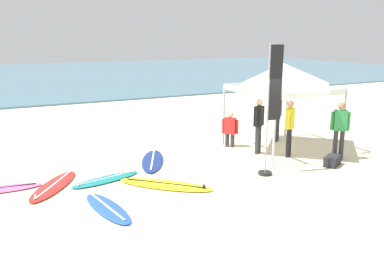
% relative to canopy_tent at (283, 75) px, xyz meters
% --- Properties ---
extents(ground_plane, '(80.00, 80.00, 0.00)m').
position_rel_canopy_tent_xyz_m(ground_plane, '(-2.48, -1.28, -2.39)').
color(ground_plane, beige).
extents(sea, '(80.00, 36.00, 0.10)m').
position_rel_canopy_tent_xyz_m(sea, '(-2.48, 30.13, -2.34)').
color(sea, teal).
rests_on(sea, ground).
extents(canopy_tent, '(2.76, 2.76, 2.75)m').
position_rel_canopy_tent_xyz_m(canopy_tent, '(0.00, 0.00, 0.00)').
color(canopy_tent, '#B7B7BC').
rests_on(canopy_tent, ground).
extents(surfboard_teal, '(1.91, 0.94, 0.19)m').
position_rel_canopy_tent_xyz_m(surfboard_teal, '(-5.78, -0.32, -2.35)').
color(surfboard_teal, '#19847F').
rests_on(surfboard_teal, ground).
extents(surfboard_navy, '(1.48, 2.29, 0.19)m').
position_rel_canopy_tent_xyz_m(surfboard_navy, '(-4.14, 0.63, -2.35)').
color(surfboard_navy, navy).
rests_on(surfboard_navy, ground).
extents(surfboard_blue, '(0.79, 1.96, 0.19)m').
position_rel_canopy_tent_xyz_m(surfboard_blue, '(-6.22, -2.04, -2.35)').
color(surfboard_blue, blue).
rests_on(surfboard_blue, ground).
extents(surfboard_yellow, '(2.15, 2.14, 0.19)m').
position_rel_canopy_tent_xyz_m(surfboard_yellow, '(-4.58, -1.35, -2.35)').
color(surfboard_yellow, yellow).
rests_on(surfboard_yellow, ground).
extents(surfboard_red, '(1.68, 2.10, 0.19)m').
position_rel_canopy_tent_xyz_m(surfboard_red, '(-7.01, -0.19, -2.35)').
color(surfboard_red, red).
rests_on(surfboard_red, ground).
extents(person_yellow, '(0.44, 0.40, 1.71)m').
position_rel_canopy_tent_xyz_m(person_yellow, '(-0.29, -0.75, -1.40)').
color(person_yellow, black).
rests_on(person_yellow, ground).
extents(person_green, '(0.46, 0.39, 1.71)m').
position_rel_canopy_tent_xyz_m(person_green, '(0.80, -1.66, -1.40)').
color(person_green, '#2D2D33').
rests_on(person_green, ground).
extents(person_blue, '(0.44, 0.40, 1.71)m').
position_rel_canopy_tent_xyz_m(person_blue, '(0.60, 0.92, -1.40)').
color(person_blue, '#2D2D33').
rests_on(person_blue, ground).
extents(person_black, '(0.47, 0.39, 1.71)m').
position_rel_canopy_tent_xyz_m(person_black, '(-0.90, -0.04, -1.40)').
color(person_black, '#2D2D33').
rests_on(person_black, ground).
extents(person_red, '(0.41, 0.42, 1.20)m').
position_rel_canopy_tent_xyz_m(person_red, '(-1.27, 1.00, -1.73)').
color(person_red, '#2D2D33').
rests_on(person_red, ground).
extents(banner_flag, '(0.60, 0.36, 3.40)m').
position_rel_canopy_tent_xyz_m(banner_flag, '(-1.81, -1.77, -0.81)').
color(banner_flag, '#99999E').
rests_on(banner_flag, ground).
extents(gear_bag_near_tent, '(0.68, 0.56, 0.28)m').
position_rel_canopy_tent_xyz_m(gear_bag_near_tent, '(0.22, -2.01, -2.25)').
color(gear_bag_near_tent, '#232328').
rests_on(gear_bag_near_tent, ground).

